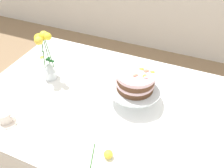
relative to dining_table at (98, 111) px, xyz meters
name	(u,v)px	position (x,y,z in m)	size (l,w,h in m)	color
ground_plane	(102,165)	(0.00, 0.02, -0.65)	(12.00, 12.00, 0.00)	#8C7051
dining_table	(98,111)	(0.00, 0.00, 0.00)	(1.40, 1.00, 0.74)	white
linen_napkin	(134,100)	(0.20, 0.08, 0.09)	(0.32, 0.32, 0.00)	white
cake_stand	(135,90)	(0.20, 0.08, 0.17)	(0.29, 0.29, 0.10)	silver
layer_cake	(135,80)	(0.20, 0.08, 0.24)	(0.21, 0.21, 0.11)	brown
flower_vase	(47,59)	(-0.36, 0.07, 0.24)	(0.12, 0.10, 0.33)	silver
teacup	(5,117)	(-0.37, -0.32, 0.12)	(0.13, 0.13, 0.06)	silver
fallen_rose	(108,154)	(0.21, -0.31, 0.11)	(0.11, 0.12, 0.04)	#2D6028
loose_petal_0	(42,57)	(-0.56, 0.24, 0.09)	(0.04, 0.03, 0.00)	yellow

